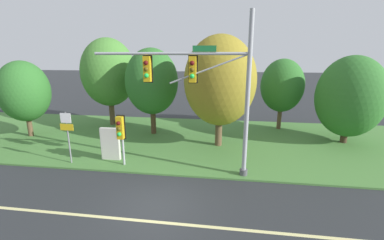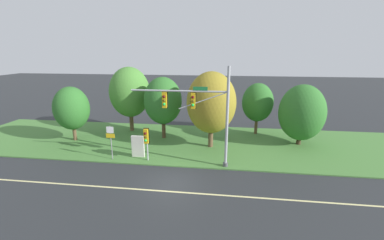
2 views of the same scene
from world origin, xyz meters
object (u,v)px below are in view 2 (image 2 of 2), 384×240
at_px(tree_tall_centre, 258,103).
at_px(tree_right_far, 302,113).
at_px(route_sign_post, 111,138).
at_px(tree_mid_verge, 211,103).
at_px(info_kiosk, 138,146).
at_px(traffic_signal_mast, 201,109).
at_px(tree_nearest_road, 71,108).
at_px(pedestrian_signal_near_kerb, 146,138).
at_px(tree_left_of_mast, 130,92).
at_px(tree_behind_signpost, 163,101).

xyz_separation_m(tree_tall_centre, tree_right_far, (3.86, -2.89, -0.32)).
bearing_deg(route_sign_post, tree_right_far, 19.29).
distance_m(tree_mid_verge, tree_tall_centre, 6.71).
relative_size(tree_mid_verge, info_kiosk, 3.79).
height_order(traffic_signal_mast, tree_tall_centre, traffic_signal_mast).
height_order(route_sign_post, tree_nearest_road, tree_nearest_road).
height_order(pedestrian_signal_near_kerb, tree_nearest_road, tree_nearest_road).
xyz_separation_m(pedestrian_signal_near_kerb, info_kiosk, (-1.04, 0.79, -1.10)).
distance_m(traffic_signal_mast, pedestrian_signal_near_kerb, 5.23).
bearing_deg(route_sign_post, tree_nearest_road, 145.02).
xyz_separation_m(tree_mid_verge, tree_tall_centre, (4.76, 4.67, -0.78)).
height_order(traffic_signal_mast, tree_left_of_mast, traffic_signal_mast).
xyz_separation_m(traffic_signal_mast, route_sign_post, (-7.62, 0.14, -2.70)).
height_order(traffic_signal_mast, tree_right_far, traffic_signal_mast).
relative_size(traffic_signal_mast, tree_mid_verge, 1.10).
relative_size(traffic_signal_mast, pedestrian_signal_near_kerb, 2.77).
relative_size(traffic_signal_mast, tree_tall_centre, 1.41).
bearing_deg(tree_mid_verge, tree_left_of_mast, 157.07).
xyz_separation_m(tree_right_far, info_kiosk, (-14.73, -5.06, -2.26)).
bearing_deg(tree_mid_verge, tree_behind_signpost, 158.87).
bearing_deg(info_kiosk, tree_left_of_mast, 114.20).
bearing_deg(tree_tall_centre, route_sign_post, -145.86).
bearing_deg(tree_nearest_road, tree_behind_signpost, 12.08).
relative_size(tree_nearest_road, info_kiosk, 2.92).
distance_m(tree_left_of_mast, tree_mid_verge, 10.17).
xyz_separation_m(pedestrian_signal_near_kerb, tree_behind_signpost, (-0.02, 6.04, 1.94)).
bearing_deg(tree_right_far, tree_tall_centre, 143.16).
relative_size(tree_behind_signpost, info_kiosk, 3.39).
distance_m(pedestrian_signal_near_kerb, tree_right_far, 14.94).
distance_m(tree_behind_signpost, info_kiosk, 6.15).
distance_m(route_sign_post, tree_mid_verge, 9.43).
xyz_separation_m(pedestrian_signal_near_kerb, tree_mid_verge, (5.07, 4.07, 2.27)).
bearing_deg(tree_left_of_mast, pedestrian_signal_near_kerb, -61.87).
distance_m(tree_behind_signpost, tree_mid_verge, 5.47).
relative_size(tree_left_of_mast, tree_tall_centre, 1.29).
relative_size(tree_nearest_road, tree_behind_signpost, 0.86).
bearing_deg(tree_left_of_mast, route_sign_post, -81.41).
xyz_separation_m(pedestrian_signal_near_kerb, tree_right_far, (13.69, 5.85, 1.16)).
height_order(tree_nearest_road, tree_behind_signpost, tree_behind_signpost).
height_order(pedestrian_signal_near_kerb, route_sign_post, route_sign_post).
distance_m(route_sign_post, tree_tall_centre, 15.69).
bearing_deg(tree_tall_centre, tree_mid_verge, -135.59).
relative_size(tree_nearest_road, tree_tall_centre, 0.98).
xyz_separation_m(tree_mid_verge, tree_right_far, (8.62, 1.78, -1.10)).
distance_m(tree_nearest_road, tree_right_far, 22.75).
bearing_deg(tree_behind_signpost, tree_right_far, -0.79).
height_order(route_sign_post, tree_behind_signpost, tree_behind_signpost).
height_order(traffic_signal_mast, route_sign_post, traffic_signal_mast).
height_order(tree_nearest_road, tree_left_of_mast, tree_left_of_mast).
relative_size(tree_left_of_mast, tree_behind_signpost, 1.13).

